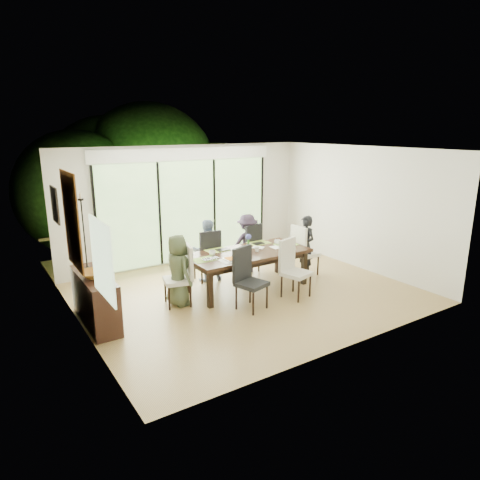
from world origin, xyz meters
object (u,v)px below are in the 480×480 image
table_top (248,253)px  laptop (212,259)px  chair_left_end (177,276)px  chair_near_right (296,269)px  cup_b (257,249)px  chair_far_right (247,247)px  cup_c (277,242)px  chair_far_left (206,255)px  person_right_end (305,246)px  person_left_end (178,270)px  sideboard (95,300)px  chair_right_end (306,250)px  vase (248,248)px  bowl (95,274)px  person_far_left (207,250)px  person_far_right (247,243)px  chair_near_left (252,279)px  cup_a (212,253)px

table_top → laptop: laptop is taller
table_top → chair_left_end: (-1.50, 0.00, -0.17)m
chair_near_right → cup_b: bearing=99.0°
table_top → chair_far_right: (0.55, 0.85, -0.17)m
chair_near_right → cup_c: chair_near_right is taller
laptop → chair_near_right: bearing=-36.8°
chair_far_left → person_right_end: (1.93, -0.85, 0.09)m
person_left_end → sideboard: 1.46m
person_right_end → sideboard: 4.41m
chair_right_end → person_left_end: (-2.98, 0.00, 0.09)m
person_left_end → vase: size_ratio=10.75×
chair_left_end → bowl: (-1.42, -0.08, 0.33)m
table_top → cup_c: 0.81m
person_left_end → person_far_left: (1.03, 0.83, 0.00)m
table_top → vase: bearing=45.0°
chair_left_end → person_far_right: person_far_right is taller
chair_near_right → bowl: bearing=151.5°
chair_near_left → sideboard: (-2.42, 0.89, -0.14)m
sideboard → bowl: 0.47m
chair_near_left → chair_far_right: bearing=42.2°
cup_b → person_left_end: bearing=176.5°
chair_right_end → chair_far_right: (-0.95, 0.85, 0.00)m
chair_near_left → cup_a: 1.07m
chair_right_end → sideboard: chair_right_end is taller
person_far_left → cup_b: size_ratio=12.90×
table_top → cup_c: bearing=7.1°
sideboard → laptop: bearing=-3.4°
person_left_end → person_right_end: size_ratio=1.00×
laptop → cup_c: (1.65, 0.20, 0.03)m
chair_left_end → person_far_right: 2.21m
table_top → vase: (0.05, 0.05, 0.09)m
chair_far_right → chair_near_left: bearing=50.0°
person_left_end → person_far_right: (2.03, 0.83, 0.00)m
chair_right_end → vase: chair_right_end is taller
chair_far_right → cup_a: size_ratio=8.87×
vase → chair_far_left: bearing=122.0°
chair_far_left → bowl: chair_far_left is taller
cup_a → sideboard: (-2.22, -0.13, -0.39)m
sideboard → table_top: bearing=-0.5°
chair_left_end → cup_c: chair_left_end is taller
person_far_left → vase: person_far_left is taller
chair_near_right → person_right_end: 1.31m
cup_a → table_top: bearing=-12.1°
person_far_right → sideboard: 3.57m
person_far_left → sideboard: person_far_left is taller
chair_far_right → cup_a: bearing=20.6°
chair_right_end → person_left_end: bearing=89.2°
person_left_end → cup_b: bearing=-100.0°
table_top → person_right_end: bearing=0.0°
chair_far_left → person_left_end: (-1.03, -0.85, 0.09)m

